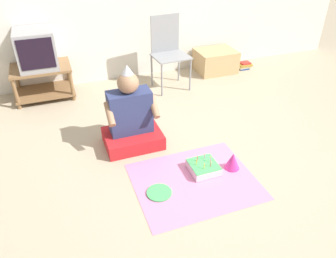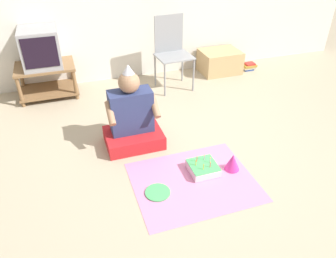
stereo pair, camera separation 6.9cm
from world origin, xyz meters
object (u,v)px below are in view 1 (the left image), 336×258
object	(u,v)px
birthday_cake	(203,167)
paper_plate	(159,192)
person_seated	(131,120)
party_hat_blue	(233,161)
book_pile	(244,65)
cardboard_box_stack	(215,61)
tv	(36,49)
folding_chair	(168,48)

from	to	relation	value
birthday_cake	paper_plate	size ratio (longest dim) A/B	1.18
person_seated	party_hat_blue	size ratio (longest dim) A/B	5.29
book_pile	paper_plate	xyz separation A→B (m)	(-2.09, -2.09, -0.04)
book_pile	cardboard_box_stack	bearing A→B (deg)	170.15
birthday_cake	party_hat_blue	world-z (taller)	party_hat_blue
book_pile	birthday_cake	xyz separation A→B (m)	(-1.61, -1.96, -0.01)
birthday_cake	party_hat_blue	size ratio (longest dim) A/B	1.58
party_hat_blue	tv	bearing A→B (deg)	126.16
party_hat_blue	paper_plate	world-z (taller)	party_hat_blue
person_seated	birthday_cake	xyz separation A→B (m)	(0.49, -0.66, -0.23)
tv	party_hat_blue	bearing A→B (deg)	-53.84
tv	cardboard_box_stack	world-z (taller)	tv
person_seated	paper_plate	world-z (taller)	person_seated
book_pile	person_seated	size ratio (longest dim) A/B	0.24
book_pile	person_seated	bearing A→B (deg)	-148.28
tv	folding_chair	bearing A→B (deg)	-8.00
folding_chair	cardboard_box_stack	size ratio (longest dim) A/B	1.66
book_pile	birthday_cake	distance (m)	2.54
cardboard_box_stack	party_hat_blue	bearing A→B (deg)	-113.08
folding_chair	book_pile	distance (m)	1.38
person_seated	party_hat_blue	bearing A→B (deg)	-43.26
person_seated	cardboard_box_stack	bearing A→B (deg)	39.98
tv	cardboard_box_stack	size ratio (longest dim) A/B	0.87
tv	folding_chair	world-z (taller)	folding_chair
tv	cardboard_box_stack	xyz separation A→B (m)	(2.42, -0.00, -0.48)
paper_plate	person_seated	bearing A→B (deg)	91.23
birthday_cake	tv	bearing A→B (deg)	121.76
party_hat_blue	paper_plate	distance (m)	0.75
cardboard_box_stack	birthday_cake	distance (m)	2.34
paper_plate	tv	bearing A→B (deg)	110.01
tv	folding_chair	size ratio (longest dim) A/B	0.53
tv	birthday_cake	xyz separation A→B (m)	(1.26, -2.04, -0.59)
folding_chair	paper_plate	distance (m)	2.17
cardboard_box_stack	party_hat_blue	xyz separation A→B (m)	(-0.89, -2.09, -0.07)
tv	person_seated	xyz separation A→B (m)	(0.78, -1.38, -0.36)
folding_chair	birthday_cake	xyz separation A→B (m)	(-0.33, -1.82, -0.49)
folding_chair	cardboard_box_stack	xyz separation A→B (m)	(0.83, 0.22, -0.37)
folding_chair	paper_plate	world-z (taller)	folding_chair
cardboard_box_stack	party_hat_blue	distance (m)	2.27
party_hat_blue	person_seated	bearing A→B (deg)	136.74
book_pile	person_seated	xyz separation A→B (m)	(-2.10, -1.30, 0.22)
cardboard_box_stack	tv	bearing A→B (deg)	179.89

